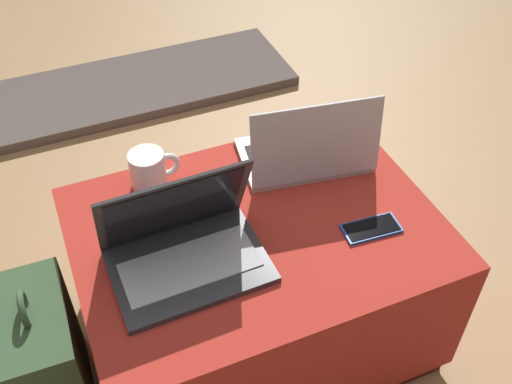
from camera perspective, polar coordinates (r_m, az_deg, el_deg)
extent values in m
plane|color=tan|center=(1.85, 0.05, -13.08)|extent=(14.00, 14.00, 0.00)
cube|color=maroon|center=(1.83, 0.06, -12.65)|extent=(0.87, 0.64, 0.05)
cube|color=#B22D23|center=(1.65, 0.06, -8.16)|extent=(0.90, 0.67, 0.41)
cube|color=#333338|center=(1.40, -6.37, -6.99)|extent=(0.36, 0.26, 0.02)
cube|color=#B2B2B7|center=(1.39, -6.32, -6.92)|extent=(0.31, 0.14, 0.00)
cube|color=#333338|center=(1.37, -7.83, -1.38)|extent=(0.36, 0.11, 0.23)
cube|color=black|center=(1.36, -7.77, -1.56)|extent=(0.32, 0.09, 0.21)
cube|color=#B7B7BC|center=(1.69, 4.48, 3.53)|extent=(0.38, 0.27, 0.02)
cube|color=#232328|center=(1.68, 4.44, 3.90)|extent=(0.32, 0.17, 0.00)
cube|color=#B7B7BC|center=(1.54, 5.81, 4.62)|extent=(0.35, 0.08, 0.22)
cube|color=white|center=(1.54, 5.75, 4.72)|extent=(0.31, 0.07, 0.20)
cube|color=#1E4C9E|center=(1.51, 10.91, -3.44)|extent=(0.15, 0.08, 0.01)
cube|color=black|center=(1.50, 10.94, -3.31)|extent=(0.14, 0.07, 0.00)
cube|color=#385133|center=(1.66, -19.31, -14.80)|extent=(0.18, 0.32, 0.38)
torus|color=#385133|center=(1.49, -21.20, -10.35)|extent=(0.02, 0.09, 0.09)
cylinder|color=white|center=(1.59, -10.27, 2.08)|extent=(0.09, 0.09, 0.10)
torus|color=white|center=(1.60, -8.50, 2.56)|extent=(0.07, 0.02, 0.07)
cube|color=#564C47|center=(2.83, -11.24, 9.90)|extent=(1.40, 0.50, 0.04)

